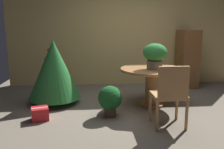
% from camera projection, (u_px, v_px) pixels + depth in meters
% --- Properties ---
extents(ground_plane, '(6.60, 6.60, 0.00)m').
position_uv_depth(ground_plane, '(146.00, 113.00, 4.03)').
color(ground_plane, '#756B5B').
extents(back_wall_panel, '(6.00, 0.10, 2.60)m').
position_uv_depth(back_wall_panel, '(128.00, 34.00, 5.93)').
color(back_wall_panel, tan).
rests_on(back_wall_panel, ground_plane).
extents(round_dining_table, '(1.19, 1.19, 0.71)m').
position_uv_depth(round_dining_table, '(152.00, 79.00, 4.32)').
color(round_dining_table, '#9E6B3D').
rests_on(round_dining_table, ground_plane).
extents(flower_vase, '(0.43, 0.43, 0.46)m').
position_uv_depth(flower_vase, '(155.00, 54.00, 4.16)').
color(flower_vase, '#665B51').
rests_on(flower_vase, round_dining_table).
extents(wooden_chair_near, '(0.47, 0.44, 0.93)m').
position_uv_depth(wooden_chair_near, '(170.00, 93.00, 3.34)').
color(wooden_chair_near, '#B27F4C').
rests_on(wooden_chair_near, ground_plane).
extents(holiday_tree, '(0.98, 0.98, 1.23)m').
position_uv_depth(holiday_tree, '(54.00, 69.00, 4.43)').
color(holiday_tree, brown).
rests_on(holiday_tree, ground_plane).
extents(gift_box_red, '(0.31, 0.30, 0.20)m').
position_uv_depth(gift_box_red, '(40.00, 114.00, 3.70)').
color(gift_box_red, red).
rests_on(gift_box_red, ground_plane).
extents(wooden_cabinet, '(0.45, 0.61, 1.39)m').
position_uv_depth(wooden_cabinet, '(187.00, 59.00, 5.74)').
color(wooden_cabinet, brown).
rests_on(wooden_cabinet, ground_plane).
extents(potted_plant, '(0.40, 0.40, 0.52)m').
position_uv_depth(potted_plant, '(110.00, 99.00, 3.81)').
color(potted_plant, '#4C382D').
rests_on(potted_plant, ground_plane).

